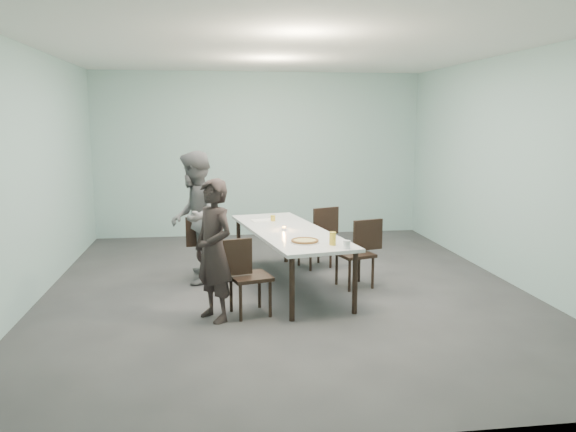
{
  "coord_description": "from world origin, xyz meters",
  "views": [
    {
      "loc": [
        -0.91,
        -6.89,
        2.14
      ],
      "look_at": [
        0.0,
        -0.32,
        1.0
      ],
      "focal_mm": 35.0,
      "sensor_mm": 36.0,
      "label": 1
    }
  ],
  "objects": [
    {
      "name": "ground",
      "position": [
        0.0,
        0.0,
        0.0
      ],
      "size": [
        7.0,
        7.0,
        0.0
      ],
      "primitive_type": "plane",
      "color": "#333335",
      "rests_on": "ground"
    },
    {
      "name": "room_shell",
      "position": [
        0.0,
        0.0,
        2.03
      ],
      "size": [
        6.02,
        7.02,
        3.01
      ],
      "color": "#96BDBA",
      "rests_on": "ground"
    },
    {
      "name": "table",
      "position": [
        0.06,
        0.09,
        0.69
      ],
      "size": [
        1.36,
        2.72,
        0.75
      ],
      "rotation": [
        0.0,
        0.0,
        0.18
      ],
      "color": "white",
      "rests_on": "ground"
    },
    {
      "name": "chair_near_left",
      "position": [
        -0.58,
        -0.93,
        0.5
      ],
      "size": [
        0.65,
        0.52,
        0.87
      ],
      "rotation": [
        0.0,
        0.0,
        0.26
      ],
      "color": "black",
      "rests_on": "ground"
    },
    {
      "name": "chair_far_left",
      "position": [
        -0.94,
        0.55,
        0.5
      ],
      "size": [
        0.63,
        0.47,
        0.87
      ],
      "rotation": [
        0.0,
        0.0,
        0.12
      ],
      "color": "black",
      "rests_on": "ground"
    },
    {
      "name": "chair_near_right",
      "position": [
        0.99,
        -0.02,
        0.5
      ],
      "size": [
        0.65,
        0.52,
        0.87
      ],
      "rotation": [
        0.0,
        0.0,
        3.42
      ],
      "color": "black",
      "rests_on": "ground"
    },
    {
      "name": "chair_far_right",
      "position": [
        0.65,
        1.04,
        0.5
      ],
      "size": [
        0.65,
        0.54,
        0.87
      ],
      "rotation": [
        0.0,
        0.0,
        3.5
      ],
      "color": "black",
      "rests_on": "ground"
    },
    {
      "name": "diner_near",
      "position": [
        -0.9,
        -1.01,
        0.77
      ],
      "size": [
        0.62,
        0.67,
        1.53
      ],
      "primitive_type": "imported",
      "rotation": [
        0.0,
        0.0,
        -0.97
      ],
      "color": "black",
      "rests_on": "ground"
    },
    {
      "name": "diner_far",
      "position": [
        -1.13,
        0.48,
        0.87
      ],
      "size": [
        0.72,
        0.89,
        1.74
      ],
      "primitive_type": "imported",
      "rotation": [
        0.0,
        0.0,
        -1.65
      ],
      "color": "slate",
      "rests_on": "ground"
    },
    {
      "name": "pizza",
      "position": [
        0.14,
        -0.69,
        0.77
      ],
      "size": [
        0.34,
        0.34,
        0.04
      ],
      "color": "white",
      "rests_on": "table"
    },
    {
      "name": "side_plate",
      "position": [
        0.26,
        -0.51,
        0.76
      ],
      "size": [
        0.18,
        0.18,
        0.01
      ],
      "primitive_type": "cylinder",
      "color": "white",
      "rests_on": "table"
    },
    {
      "name": "beer_glass",
      "position": [
        0.43,
        -0.86,
        0.82
      ],
      "size": [
        0.08,
        0.08,
        0.15
      ],
      "primitive_type": "cylinder",
      "color": "gold",
      "rests_on": "table"
    },
    {
      "name": "water_tumbler",
      "position": [
        0.55,
        -1.05,
        0.8
      ],
      "size": [
        0.08,
        0.08,
        0.09
      ],
      "primitive_type": "cylinder",
      "color": "silver",
      "rests_on": "table"
    },
    {
      "name": "tealight",
      "position": [
        -0.0,
        0.06,
        0.77
      ],
      "size": [
        0.06,
        0.06,
        0.05
      ],
      "color": "silver",
      "rests_on": "table"
    },
    {
      "name": "amber_tumbler",
      "position": [
        -0.06,
        0.75,
        0.79
      ],
      "size": [
        0.07,
        0.07,
        0.08
      ],
      "primitive_type": "cylinder",
      "color": "gold",
      "rests_on": "table"
    },
    {
      "name": "menu",
      "position": [
        -0.21,
        0.81,
        0.75
      ],
      "size": [
        0.34,
        0.27,
        0.01
      ],
      "primitive_type": "cube",
      "rotation": [
        0.0,
        0.0,
        0.18
      ],
      "color": "silver",
      "rests_on": "table"
    }
  ]
}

